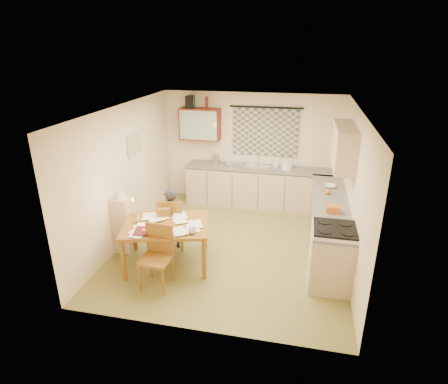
% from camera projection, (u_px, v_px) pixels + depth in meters
% --- Properties ---
extents(floor, '(4.00, 4.50, 0.02)m').
position_uv_depth(floor, '(232.00, 246.00, 6.92)').
color(floor, olive).
rests_on(floor, ground).
extents(ceiling, '(4.00, 4.50, 0.02)m').
position_uv_depth(ceiling, '(233.00, 108.00, 5.99)').
color(ceiling, white).
rests_on(ceiling, floor).
extents(wall_back, '(4.00, 0.02, 2.50)m').
position_uv_depth(wall_back, '(251.00, 149.00, 8.51)').
color(wall_back, '#F7E3C0').
rests_on(wall_back, floor).
extents(wall_front, '(4.00, 0.02, 2.50)m').
position_uv_depth(wall_front, '(195.00, 247.00, 4.40)').
color(wall_front, '#F7E3C0').
rests_on(wall_front, floor).
extents(wall_left, '(0.02, 4.50, 2.50)m').
position_uv_depth(wall_left, '(125.00, 174.00, 6.85)').
color(wall_left, '#F7E3C0').
rests_on(wall_left, floor).
extents(wall_right, '(0.02, 4.50, 2.50)m').
position_uv_depth(wall_right, '(354.00, 191.00, 6.06)').
color(wall_right, '#F7E3C0').
rests_on(wall_right, floor).
extents(window_blind, '(1.45, 0.03, 1.05)m').
position_uv_depth(window_blind, '(265.00, 132.00, 8.26)').
color(window_blind, '#3D507F').
rests_on(window_blind, wall_back).
extents(curtain_rod, '(1.60, 0.04, 0.04)m').
position_uv_depth(curtain_rod, '(266.00, 107.00, 8.04)').
color(curtain_rod, black).
rests_on(curtain_rod, wall_back).
extents(wall_cabinet, '(0.90, 0.34, 0.70)m').
position_uv_depth(wall_cabinet, '(200.00, 124.00, 8.37)').
color(wall_cabinet, '#5C1B11').
rests_on(wall_cabinet, wall_back).
extents(wall_cabinet_glass, '(0.84, 0.02, 0.64)m').
position_uv_depth(wall_cabinet_glass, '(198.00, 125.00, 8.21)').
color(wall_cabinet_glass, '#99B2A5').
rests_on(wall_cabinet_glass, wall_back).
extents(upper_cabinet_right, '(0.34, 1.30, 0.70)m').
position_uv_depth(upper_cabinet_right, '(344.00, 146.00, 6.37)').
color(upper_cabinet_right, tan).
rests_on(upper_cabinet_right, wall_right).
extents(framed_print, '(0.04, 0.50, 0.40)m').
position_uv_depth(framed_print, '(134.00, 145.00, 7.04)').
color(framed_print, beige).
rests_on(framed_print, wall_left).
extents(print_canvas, '(0.01, 0.42, 0.32)m').
position_uv_depth(print_canvas, '(135.00, 145.00, 7.04)').
color(print_canvas, beige).
rests_on(print_canvas, wall_left).
extents(counter_back, '(3.30, 0.62, 0.92)m').
position_uv_depth(counter_back, '(260.00, 187.00, 8.47)').
color(counter_back, tan).
rests_on(counter_back, floor).
extents(counter_right, '(0.62, 2.95, 0.92)m').
position_uv_depth(counter_right, '(328.00, 226.00, 6.65)').
color(counter_right, tan).
rests_on(counter_right, floor).
extents(stove, '(0.65, 0.65, 1.00)m').
position_uv_depth(stove, '(332.00, 257.00, 5.60)').
color(stove, white).
rests_on(stove, floor).
extents(sink, '(0.67, 0.60, 0.10)m').
position_uv_depth(sink, '(257.00, 169.00, 8.33)').
color(sink, silver).
rests_on(sink, counter_back).
extents(tap, '(0.04, 0.04, 0.28)m').
position_uv_depth(tap, '(258.00, 159.00, 8.42)').
color(tap, silver).
rests_on(tap, counter_back).
extents(dish_rack, '(0.44, 0.41, 0.06)m').
position_uv_depth(dish_rack, '(234.00, 164.00, 8.40)').
color(dish_rack, silver).
rests_on(dish_rack, counter_back).
extents(kettle, '(0.22, 0.22, 0.24)m').
position_uv_depth(kettle, '(216.00, 159.00, 8.45)').
color(kettle, silver).
rests_on(kettle, counter_back).
extents(mixing_bowl, '(0.28, 0.28, 0.16)m').
position_uv_depth(mixing_bowl, '(287.00, 166.00, 8.15)').
color(mixing_bowl, white).
rests_on(mixing_bowl, counter_back).
extents(soap_bottle, '(0.14, 0.14, 0.18)m').
position_uv_depth(soap_bottle, '(275.00, 164.00, 8.24)').
color(soap_bottle, white).
rests_on(soap_bottle, counter_back).
extents(bowl, '(0.23, 0.23, 0.05)m').
position_uv_depth(bowl, '(330.00, 186.00, 7.13)').
color(bowl, white).
rests_on(bowl, counter_right).
extents(orange_bag, '(0.23, 0.17, 0.12)m').
position_uv_depth(orange_bag, '(333.00, 209.00, 6.06)').
color(orange_bag, '#C56326').
rests_on(orange_bag, counter_right).
extents(fruit_orange, '(0.10, 0.10, 0.10)m').
position_uv_depth(fruit_orange, '(328.00, 192.00, 6.79)').
color(fruit_orange, '#C56326').
rests_on(fruit_orange, counter_right).
extents(speaker, '(0.16, 0.20, 0.26)m').
position_uv_depth(speaker, '(190.00, 102.00, 8.23)').
color(speaker, black).
rests_on(speaker, wall_cabinet).
extents(bottle_green, '(0.08, 0.08, 0.26)m').
position_uv_depth(bottle_green, '(193.00, 102.00, 8.22)').
color(bottle_green, '#195926').
rests_on(bottle_green, wall_cabinet).
extents(bottle_brown, '(0.07, 0.07, 0.26)m').
position_uv_depth(bottle_brown, '(207.00, 102.00, 8.16)').
color(bottle_brown, '#5C1B11').
rests_on(bottle_brown, wall_cabinet).
extents(dining_table, '(1.58, 1.34, 0.75)m').
position_uv_depth(dining_table, '(167.00, 244.00, 6.22)').
color(dining_table, brown).
rests_on(dining_table, floor).
extents(chair_far, '(0.51, 0.51, 0.97)m').
position_uv_depth(chair_far, '(173.00, 232.00, 6.77)').
color(chair_far, brown).
rests_on(chair_far, floor).
extents(chair_near, '(0.46, 0.46, 0.97)m').
position_uv_depth(chair_near, '(157.00, 268.00, 5.67)').
color(chair_near, brown).
rests_on(chair_near, floor).
extents(person, '(0.67, 0.66, 1.15)m').
position_uv_depth(person, '(171.00, 219.00, 6.64)').
color(person, black).
rests_on(person, floor).
extents(shelf_stand, '(0.32, 0.30, 1.02)m').
position_uv_depth(shelf_stand, '(123.00, 225.00, 6.58)').
color(shelf_stand, tan).
rests_on(shelf_stand, floor).
extents(lampshade, '(0.20, 0.20, 0.22)m').
position_uv_depth(lampshade, '(120.00, 192.00, 6.35)').
color(lampshade, beige).
rests_on(lampshade, shelf_stand).
extents(letter_rack, '(0.24, 0.18, 0.16)m').
position_uv_depth(letter_rack, '(163.00, 213.00, 6.27)').
color(letter_rack, brown).
rests_on(letter_rack, dining_table).
extents(mug, '(0.22, 0.22, 0.09)m').
position_uv_depth(mug, '(192.00, 231.00, 5.76)').
color(mug, white).
rests_on(mug, dining_table).
extents(magazine, '(0.34, 0.38, 0.03)m').
position_uv_depth(magazine, '(135.00, 231.00, 5.81)').
color(magazine, maroon).
rests_on(magazine, dining_table).
extents(book, '(0.30, 0.33, 0.02)m').
position_uv_depth(book, '(140.00, 227.00, 5.96)').
color(book, '#C56326').
rests_on(book, dining_table).
extents(orange_box, '(0.12, 0.08, 0.04)m').
position_uv_depth(orange_box, '(146.00, 231.00, 5.81)').
color(orange_box, '#C56326').
rests_on(orange_box, dining_table).
extents(eyeglasses, '(0.13, 0.05, 0.02)m').
position_uv_depth(eyeglasses, '(173.00, 231.00, 5.83)').
color(eyeglasses, black).
rests_on(eyeglasses, dining_table).
extents(candle_holder, '(0.08, 0.08, 0.18)m').
position_uv_depth(candle_holder, '(137.00, 217.00, 6.10)').
color(candle_holder, silver).
rests_on(candle_holder, dining_table).
extents(candle, '(0.03, 0.03, 0.22)m').
position_uv_depth(candle, '(134.00, 207.00, 5.98)').
color(candle, white).
rests_on(candle, dining_table).
extents(candle_flame, '(0.02, 0.02, 0.02)m').
position_uv_depth(candle_flame, '(133.00, 199.00, 5.98)').
color(candle_flame, '#FFCC66').
rests_on(candle_flame, dining_table).
extents(papers, '(1.15, 1.09, 0.03)m').
position_uv_depth(papers, '(163.00, 225.00, 6.01)').
color(papers, white).
rests_on(papers, dining_table).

